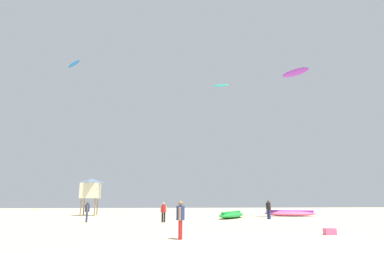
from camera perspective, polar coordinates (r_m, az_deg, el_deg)
ground_plane at (r=11.46m, az=7.71°, el=-21.79°), size 120.00×120.00×0.00m
person_foreground at (r=14.76m, az=-2.12°, el=-16.10°), size 0.38×0.55×1.69m
person_midground at (r=27.08m, az=-18.58°, el=-14.26°), size 0.36×0.52×1.59m
person_left at (r=25.80m, az=-5.22°, el=-15.02°), size 0.50×0.35×1.54m
person_right at (r=30.60m, az=13.78°, el=-14.21°), size 0.39×0.49×1.73m
kite_grounded_near at (r=36.53m, az=17.40°, el=-14.88°), size 5.56×2.97×0.68m
kite_grounded_mid at (r=31.53m, az=7.24°, el=-15.70°), size 4.18×5.40×0.64m
lifeguard_tower at (r=38.15m, az=-18.01°, el=-10.61°), size 2.30×2.30×4.15m
cooler_box at (r=18.09m, az=23.83°, el=-17.13°), size 0.56×0.36×0.32m
kite_aloft_0 at (r=44.73m, az=5.31°, el=7.47°), size 2.32×1.26×0.53m
kite_aloft_2 at (r=36.03m, az=18.33°, el=9.33°), size 2.59×2.95×0.70m
kite_aloft_3 at (r=59.90m, az=-20.73°, el=10.63°), size 3.50×4.01×0.92m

